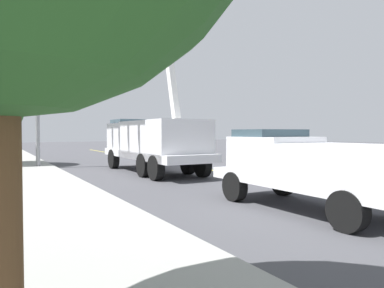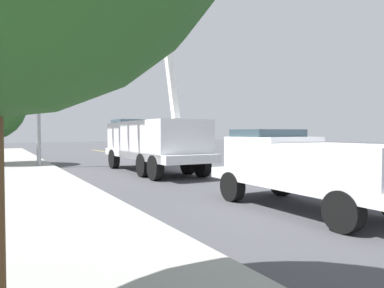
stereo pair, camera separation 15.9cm
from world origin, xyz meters
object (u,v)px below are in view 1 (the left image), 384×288
Objects in this scene: passing_minivan at (177,146)px; traffic_signal_mast at (42,51)px; utility_bucket_truck at (152,140)px; traffic_cone_mid_front at (151,157)px; service_pickup_truck at (309,166)px.

traffic_signal_mast is at bearing 106.34° from passing_minivan.
utility_bucket_truck is 4.88m from traffic_cone_mid_front.
traffic_cone_mid_front is at bearing -29.83° from utility_bucket_truck.
traffic_signal_mast is at bearing 95.93° from traffic_cone_mid_front.
utility_bucket_truck is 7.03m from traffic_signal_mast.
service_pickup_truck is at bearing -166.92° from traffic_signal_mast.
traffic_cone_mid_front is 8.71m from traffic_signal_mast.
service_pickup_truck is 0.68× the size of traffic_signal_mast.
passing_minivan is 4.27m from traffic_cone_mid_front.
traffic_cone_mid_front is at bearing -84.07° from traffic_signal_mast.
traffic_signal_mast reaches higher than passing_minivan.
utility_bucket_truck is 1.69× the size of passing_minivan.
utility_bucket_truck is 1.45× the size of service_pickup_truck.
passing_minivan is (16.30, -7.11, -0.15)m from service_pickup_truck.
service_pickup_truck reaches higher than passing_minivan.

